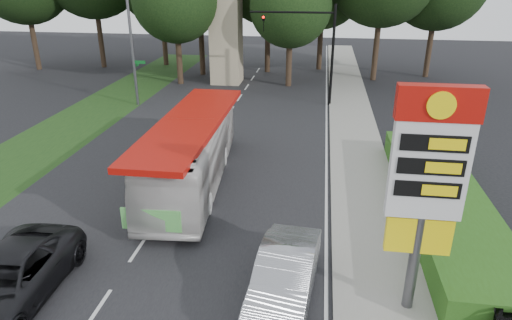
# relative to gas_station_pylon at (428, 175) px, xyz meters

# --- Properties ---
(road_surface) EXTENTS (14.00, 80.00, 0.02)m
(road_surface) POSITION_rel_gas_station_pylon_xyz_m (-9.20, 10.01, -4.44)
(road_surface) COLOR black
(road_surface) RESTS_ON ground
(sidewalk_right) EXTENTS (3.00, 80.00, 0.12)m
(sidewalk_right) POSITION_rel_gas_station_pylon_xyz_m (-0.70, 10.01, -4.39)
(sidewalk_right) COLOR gray
(sidewalk_right) RESTS_ON ground
(grass_verge_left) EXTENTS (5.00, 50.00, 0.02)m
(grass_verge_left) POSITION_rel_gas_station_pylon_xyz_m (-18.70, 16.01, -4.44)
(grass_verge_left) COLOR #193814
(grass_verge_left) RESTS_ON ground
(hedge) EXTENTS (3.00, 14.00, 1.20)m
(hedge) POSITION_rel_gas_station_pylon_xyz_m (2.30, 6.01, -3.85)
(hedge) COLOR #285416
(hedge) RESTS_ON ground
(gas_station_pylon) EXTENTS (2.10, 0.45, 6.85)m
(gas_station_pylon) POSITION_rel_gas_station_pylon_xyz_m (0.00, 0.00, 0.00)
(gas_station_pylon) COLOR #59595E
(gas_station_pylon) RESTS_ON ground
(traffic_signal_mast) EXTENTS (6.10, 0.35, 7.20)m
(traffic_signal_mast) POSITION_rel_gas_station_pylon_xyz_m (-3.52, 22.00, 0.22)
(traffic_signal_mast) COLOR black
(traffic_signal_mast) RESTS_ON ground
(streetlight_signs) EXTENTS (2.75, 0.98, 8.00)m
(streetlight_signs) POSITION_rel_gas_station_pylon_xyz_m (-16.19, 20.01, -0.01)
(streetlight_signs) COLOR #59595E
(streetlight_signs) RESTS_ON ground
(monument) EXTENTS (3.00, 3.00, 10.05)m
(monument) POSITION_rel_gas_station_pylon_xyz_m (-11.20, 28.01, 0.66)
(monument) COLOR tan
(monument) RESTS_ON ground
(transit_bus) EXTENTS (3.52, 11.43, 3.13)m
(transit_bus) POSITION_rel_gas_station_pylon_xyz_m (-8.70, 7.60, -2.88)
(transit_bus) COLOR silver
(transit_bus) RESTS_ON ground
(sedan_silver) EXTENTS (2.15, 5.03, 1.61)m
(sedan_silver) POSITION_rel_gas_station_pylon_xyz_m (-3.70, -0.01, -3.64)
(sedan_silver) COLOR #929499
(sedan_silver) RESTS_ON ground
(suv_charcoal) EXTENTS (2.80, 5.76, 1.58)m
(suv_charcoal) POSITION_rel_gas_station_pylon_xyz_m (-12.00, -1.34, -3.66)
(suv_charcoal) COLOR black
(suv_charcoal) RESTS_ON ground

